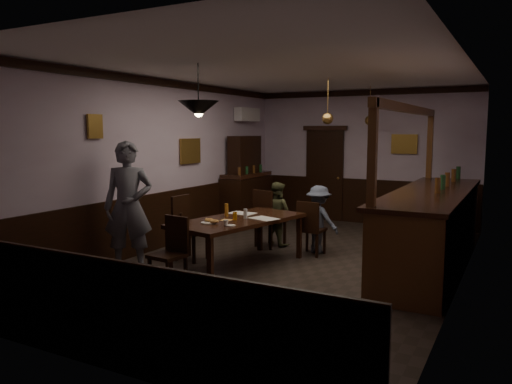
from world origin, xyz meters
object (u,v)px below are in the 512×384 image
Objects in this scene: coffee_cup at (226,222)px; soda_can at (235,216)px; chair_near at (171,249)px; pendant_brass_far at (370,121)px; chair_far_right at (310,226)px; bar_counter at (431,227)px; person_seated_right at (319,219)px; pendant_iron at (199,109)px; person_standing at (128,207)px; chair_side at (187,225)px; sideboard at (246,189)px; dining_table at (238,223)px; person_seated_left at (277,213)px; pendant_brass_mid at (328,119)px; chair_far_left at (267,216)px.

soda_can is (-0.13, 0.47, 0.01)m from coffee_cup.
chair_near is 5.60m from pendant_brass_far.
bar_counter is (1.90, 0.25, 0.12)m from chair_far_right.
person_seated_right is 3.00m from pendant_iron.
bar_counter is at bearing 51.01° from coffee_cup.
person_standing is 24.30× the size of coffee_cup.
pendant_brass_far reaches higher than chair_side.
sideboard reaches higher than person_standing.
dining_table is 2.03× the size of person_seated_left.
pendant_brass_mid is (0.58, 2.49, 1.50)m from coffee_cup.
coffee_cup reaches higher than dining_table.
chair_side is (-0.96, -0.01, -0.11)m from dining_table.
chair_near is 4.57m from sideboard.
person_seated_right is at bearing -84.88° from pendant_brass_mid.
chair_far_right is 0.89× the size of chair_side.
chair_far_left is 0.90× the size of person_seated_right.
dining_table is 0.18m from soda_can.
pendant_iron reaches higher than person_seated_right.
pendant_brass_mid is at bearing -87.79° from chair_far_right.
person_seated_right reaches higher than soda_can.
person_seated_left is 1.01× the size of person_seated_right.
coffee_cup is at bearing -99.89° from pendant_brass_far.
person_seated_right is 1.78m from pendant_brass_mid.
chair_near is 0.91× the size of chair_side.
dining_table is at bearing 76.85° from person_seated_right.
person_standing is 0.44× the size of bar_counter.
person_seated_right is at bearing -97.01° from chair_far_right.
person_standing reaches higher than chair_side.
sideboard is at bearing 62.97° from person_standing.
chair_side is 3.17m from sideboard.
chair_far_right is 1.14× the size of pendant_brass_mid.
chair_near is at bearing -102.92° from pendant_iron.
dining_table is at bearing 6.63° from person_standing.
sideboard is (-1.60, 3.21, -0.02)m from soda_can.
pendant_iron is 0.90× the size of pendant_brass_far.
chair_side is (-0.78, -1.35, -0.00)m from chair_far_left.
person_standing reaches higher than soda_can.
person_seated_left is (0.07, 0.28, 0.01)m from chair_far_left.
chair_far_right is at bearing -94.25° from pendant_brass_far.
coffee_cup is 2.96m from pendant_brass_mid.
chair_near is at bearing 70.07° from chair_far_right.
pendant_brass_mid is (1.68, 1.90, 1.73)m from chair_side.
person_standing reaches higher than chair_near.
person_seated_left is at bearing -86.88° from chair_far_left.
soda_can is (1.30, 0.87, -0.16)m from person_standing.
pendant_iron is (1.42, -3.87, 1.59)m from sideboard.
person_seated_left is 1.93m from pendant_brass_mid.
pendant_brass_mid is at bearing -27.31° from sideboard.
chair_near is 2.91m from person_seated_right.
pendant_iron is at bearing -102.13° from dining_table.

